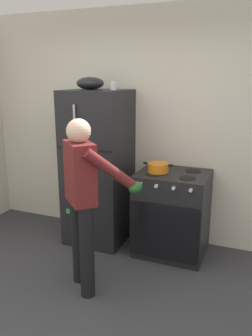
{
  "coord_description": "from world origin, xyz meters",
  "views": [
    {
      "loc": [
        1.29,
        -1.93,
        1.94
      ],
      "look_at": [
        -0.03,
        1.32,
        1.0
      ],
      "focal_mm": 36.82,
      "sensor_mm": 36.0,
      "label": 1
    }
  ],
  "objects_px": {
    "red_pot": "(158,167)",
    "coffee_mug": "(114,85)",
    "refrigerator": "(98,168)",
    "stove_range": "(172,213)",
    "mixing_bowl": "(90,83)",
    "person_cook": "(85,191)"
  },
  "relations": [
    {
      "from": "red_pot",
      "to": "coffee_mug",
      "type": "distance_m",
      "value": 1.03
    },
    {
      "from": "refrigerator",
      "to": "red_pot",
      "type": "bearing_deg",
      "value": -3.82
    },
    {
      "from": "stove_range",
      "to": "red_pot",
      "type": "bearing_deg",
      "value": -166.08
    },
    {
      "from": "red_pot",
      "to": "coffee_mug",
      "type": "relative_size",
      "value": 2.95
    },
    {
      "from": "coffee_mug",
      "to": "mixing_bowl",
      "type": "height_order",
      "value": "mixing_bowl"
    },
    {
      "from": "coffee_mug",
      "to": "refrigerator",
      "type": "bearing_deg",
      "value": -164.6
    },
    {
      "from": "red_pot",
      "to": "mixing_bowl",
      "type": "relative_size",
      "value": 1.08
    },
    {
      "from": "stove_range",
      "to": "red_pot",
      "type": "xyz_separation_m",
      "value": [
        -0.16,
        -0.04,
        0.52
      ]
    },
    {
      "from": "refrigerator",
      "to": "red_pot",
      "type": "xyz_separation_m",
      "value": [
        0.75,
        -0.05,
        0.09
      ]
    },
    {
      "from": "mixing_bowl",
      "to": "stove_range",
      "type": "bearing_deg",
      "value": -0.6
    },
    {
      "from": "red_pot",
      "to": "mixing_bowl",
      "type": "bearing_deg",
      "value": 176.53
    },
    {
      "from": "refrigerator",
      "to": "coffee_mug",
      "type": "height_order",
      "value": "coffee_mug"
    },
    {
      "from": "refrigerator",
      "to": "coffee_mug",
      "type": "xyz_separation_m",
      "value": [
        0.18,
        0.05,
        0.94
      ]
    },
    {
      "from": "stove_range",
      "to": "person_cook",
      "type": "relative_size",
      "value": 0.58
    },
    {
      "from": "stove_range",
      "to": "coffee_mug",
      "type": "xyz_separation_m",
      "value": [
        -0.72,
        0.06,
        1.38
      ]
    },
    {
      "from": "stove_range",
      "to": "person_cook",
      "type": "xyz_separation_m",
      "value": [
        -0.55,
        -0.96,
        0.5
      ]
    },
    {
      "from": "coffee_mug",
      "to": "mixing_bowl",
      "type": "xyz_separation_m",
      "value": [
        -0.26,
        -0.05,
        0.02
      ]
    },
    {
      "from": "person_cook",
      "to": "coffee_mug",
      "type": "relative_size",
      "value": 14.28
    },
    {
      "from": "red_pot",
      "to": "coffee_mug",
      "type": "height_order",
      "value": "coffee_mug"
    },
    {
      "from": "stove_range",
      "to": "person_cook",
      "type": "distance_m",
      "value": 1.21
    },
    {
      "from": "refrigerator",
      "to": "person_cook",
      "type": "bearing_deg",
      "value": -69.86
    },
    {
      "from": "person_cook",
      "to": "red_pot",
      "type": "bearing_deg",
      "value": 66.88
    }
  ]
}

